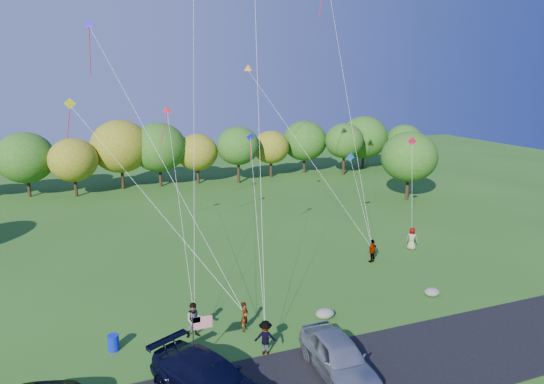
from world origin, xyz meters
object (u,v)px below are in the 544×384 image
Objects in this scene: flyer_e at (412,239)px; trash_barrel at (114,343)px; flyer_b at (194,320)px; flyer_c at (265,338)px; minivan_silver at (339,357)px; flyer_a at (245,316)px; minivan_navy at (209,380)px; flyer_d at (372,251)px.

trash_barrel is (-22.51, -6.61, -0.47)m from flyer_e.
flyer_b reaches higher than trash_barrel.
minivan_silver is at bearing 154.35° from flyer_c.
flyer_b is (-5.30, 5.62, -0.00)m from minivan_silver.
flyer_a is 6.63m from trash_barrel.
flyer_b is 4.04m from trash_barrel.
minivan_navy is 7.37× the size of trash_barrel.
minivan_navy reaches higher than flyer_e.
flyer_e is at bearing -26.61° from flyer_a.
flyer_a is at bearing -4.32° from trash_barrel.
minivan_navy is 6.42m from trash_barrel.
flyer_e is at bearing 44.69° from minivan_silver.
flyer_b is 4.00m from flyer_c.
minivan_silver is at bearing -113.70° from flyer_a.
minivan_silver is at bearing -42.82° from flyer_b.
flyer_c is at bearing 8.83° from minivan_navy.
flyer_b is at bearing 134.81° from minivan_silver.
flyer_a is 0.94× the size of flyer_d.
flyer_d reaches higher than flyer_a.
flyer_b is 1.09× the size of flyer_d.
flyer_e is at bearing -125.02° from flyer_c.
trash_barrel is (-4.00, 0.17, -0.53)m from flyer_b.
flyer_e is (13.22, 12.40, -0.06)m from minivan_silver.
minivan_silver is at bearing 92.20° from flyer_e.
minivan_navy is at bearing 177.35° from minivan_silver.
flyer_b is 1.09× the size of flyer_c.
flyer_a is 13.07m from flyer_d.
minivan_silver is (5.82, -0.42, 0.01)m from minivan_navy.
minivan_navy is 4.14m from flyer_c.
flyer_b reaches higher than flyer_e.
trash_barrel is at bearing 96.36° from minivan_navy.
minivan_silver reaches higher than flyer_a.
flyer_a is at bearing 30.72° from minivan_navy.
flyer_d is 2.11× the size of trash_barrel.
trash_barrel is (-6.86, 2.96, -0.45)m from flyer_c.
flyer_b reaches higher than minivan_silver.
flyer_d is at bearing -119.91° from flyer_c.
flyer_e is 2.17× the size of trash_barrel.
flyer_a is at bearing 118.49° from minivan_silver.
minivan_navy is 3.40× the size of flyer_e.
flyer_b is at bearing 69.13° from flyer_e.
flyer_d is at bearing 53.08° from minivan_silver.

